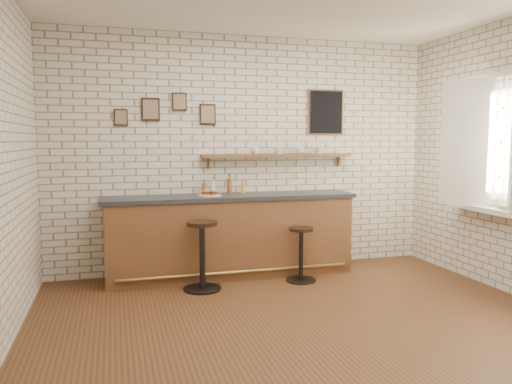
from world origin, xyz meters
TOP-DOWN VIEW (x-y plane):
  - ground at (0.00, 0.00)m, footprint 5.00×5.00m
  - bar_counter at (-0.28, 1.70)m, footprint 3.10×0.65m
  - sandwich_plate at (-0.54, 1.66)m, footprint 0.28×0.28m
  - ciabatta_sandwich at (-0.53, 1.66)m, footprint 0.20×0.13m
  - potato_chips at (-0.56, 1.65)m, footprint 0.26×0.19m
  - bitters_bottle_brown at (-0.57, 1.87)m, footprint 0.05×0.05m
  - bitters_bottle_white at (-0.46, 1.87)m, footprint 0.05×0.05m
  - bitters_bottle_amber at (-0.25, 1.87)m, footprint 0.06×0.06m
  - condiment_bottle_yellow at (-0.07, 1.87)m, footprint 0.05×0.05m
  - bar_stool_left at (-0.72, 1.20)m, footprint 0.43×0.43m
  - bar_stool_right at (0.47, 1.22)m, footprint 0.36×0.36m
  - wall_shelf at (0.40, 1.90)m, footprint 2.00×0.18m
  - shelf_cup_a at (0.10, 1.90)m, footprint 0.11×0.11m
  - shelf_cup_b at (0.42, 1.90)m, footprint 0.14×0.14m
  - shelf_cup_c at (0.70, 1.90)m, footprint 0.14×0.14m
  - shelf_cup_d at (0.98, 1.90)m, footprint 0.10×0.10m
  - back_wall_decor at (0.23, 1.98)m, footprint 2.96×0.02m
  - window_sill at (2.40, 0.30)m, footprint 0.20×1.35m
  - casement_window at (2.36, 0.30)m, footprint 0.40×1.30m
  - book_lower at (2.38, 0.16)m, footprint 0.22×0.26m
  - book_upper at (2.38, 0.14)m, footprint 0.23×0.28m

SIDE VIEW (x-z plane):
  - ground at x=0.00m, z-range 0.00..0.00m
  - bar_stool_right at x=0.47m, z-range 0.02..0.67m
  - bar_stool_left at x=-0.72m, z-range 0.03..0.81m
  - bar_counter at x=-0.28m, z-range 0.00..1.01m
  - window_sill at x=2.40m, z-range 0.87..0.93m
  - book_lower at x=2.38m, z-range 0.93..0.95m
  - book_upper at x=2.38m, z-range 0.95..0.97m
  - sandwich_plate at x=-0.54m, z-range 1.01..1.02m
  - potato_chips at x=-0.56m, z-range 1.02..1.03m
  - ciabatta_sandwich at x=-0.53m, z-range 1.02..1.09m
  - condiment_bottle_yellow at x=-0.07m, z-range 1.00..1.16m
  - bitters_bottle_brown at x=-0.57m, z-range 0.99..1.17m
  - bitters_bottle_white at x=-0.46m, z-range 0.99..1.19m
  - bitters_bottle_amber at x=-0.25m, z-range 0.99..1.23m
  - wall_shelf at x=0.40m, z-range 1.39..1.57m
  - shelf_cup_a at x=0.10m, z-range 1.50..1.59m
  - shelf_cup_d at x=0.98m, z-range 1.50..1.59m
  - shelf_cup_c at x=0.70m, z-range 1.50..1.60m
  - shelf_cup_b at x=0.42m, z-range 1.50..1.60m
  - casement_window at x=2.36m, z-range 0.87..2.43m
  - back_wall_decor at x=0.23m, z-range 1.77..2.33m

